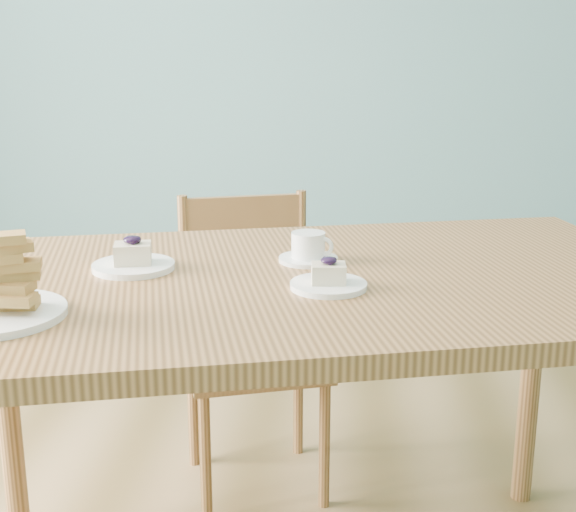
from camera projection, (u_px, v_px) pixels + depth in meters
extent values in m
cube|color=slate|center=(332.00, 22.00, 3.76)|extent=(5.00, 0.01, 2.70)
cube|color=#A26E3D|center=(313.00, 285.00, 1.64)|extent=(1.67, 1.20, 0.04)
cylinder|color=#A26E3D|center=(8.00, 412.00, 1.98)|extent=(0.06, 0.06, 0.77)
cylinder|color=#A26E3D|center=(531.00, 374.00, 2.20)|extent=(0.06, 0.06, 0.77)
cube|color=#A26E3D|center=(255.00, 360.00, 2.27)|extent=(0.47, 0.46, 0.04)
cylinder|color=#A26E3D|center=(205.00, 459.00, 2.14)|extent=(0.03, 0.03, 0.38)
cylinder|color=#A26E3D|center=(324.00, 445.00, 2.21)|extent=(0.03, 0.03, 0.38)
cylinder|color=#A26E3D|center=(193.00, 408.00, 2.44)|extent=(0.03, 0.03, 0.38)
cylinder|color=#A26E3D|center=(298.00, 398.00, 2.51)|extent=(0.03, 0.03, 0.38)
cylinder|color=#A26E3D|center=(185.00, 268.00, 2.33)|extent=(0.03, 0.03, 0.43)
cylinder|color=#A26E3D|center=(301.00, 261.00, 2.40)|extent=(0.03, 0.03, 0.43)
cube|color=#A26E3D|center=(243.00, 224.00, 2.33)|extent=(0.32, 0.12, 0.17)
cylinder|color=#A26E3D|center=(217.00, 295.00, 2.37)|extent=(0.01, 0.01, 0.26)
cylinder|color=#A26E3D|center=(244.00, 293.00, 2.39)|extent=(0.01, 0.01, 0.26)
cylinder|color=#A26E3D|center=(271.00, 291.00, 2.41)|extent=(0.01, 0.01, 0.26)
cylinder|color=white|center=(328.00, 285.00, 1.54)|extent=(0.15, 0.15, 0.01)
cube|color=beige|center=(329.00, 273.00, 1.54)|extent=(0.07, 0.06, 0.04)
ellipsoid|color=black|center=(329.00, 260.00, 1.53)|extent=(0.03, 0.03, 0.01)
sphere|color=black|center=(334.00, 260.00, 1.53)|extent=(0.01, 0.01, 0.01)
sphere|color=black|center=(325.00, 260.00, 1.54)|extent=(0.01, 0.01, 0.01)
sphere|color=black|center=(330.00, 262.00, 1.52)|extent=(0.01, 0.01, 0.01)
cylinder|color=white|center=(133.00, 266.00, 1.67)|extent=(0.17, 0.17, 0.01)
cube|color=beige|center=(133.00, 253.00, 1.66)|extent=(0.09, 0.07, 0.04)
ellipsoid|color=black|center=(132.00, 240.00, 1.66)|extent=(0.04, 0.04, 0.02)
sphere|color=black|center=(138.00, 239.00, 1.66)|extent=(0.01, 0.01, 0.01)
sphere|color=black|center=(129.00, 239.00, 1.66)|extent=(0.01, 0.01, 0.01)
sphere|color=black|center=(132.00, 241.00, 1.65)|extent=(0.01, 0.01, 0.01)
cylinder|color=white|center=(308.00, 259.00, 1.73)|extent=(0.13, 0.13, 0.01)
cylinder|color=white|center=(308.00, 245.00, 1.72)|extent=(0.09, 0.09, 0.05)
cylinder|color=brown|center=(308.00, 235.00, 1.72)|extent=(0.06, 0.06, 0.00)
torus|color=white|center=(324.00, 246.00, 1.71)|extent=(0.04, 0.02, 0.04)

